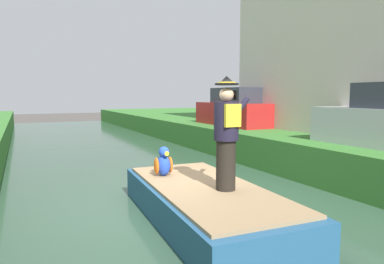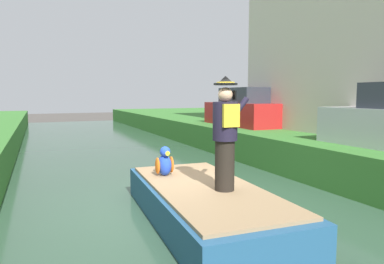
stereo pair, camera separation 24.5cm
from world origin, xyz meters
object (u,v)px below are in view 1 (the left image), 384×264
Objects in this scene: boat at (206,204)px; parked_car_red at (237,109)px; person_pirate at (227,134)px; parrot_plush at (163,163)px.

parked_car_red is (5.07, 6.71, 1.28)m from boat.
boat is 1.30m from person_pirate.
person_pirate is at bearing -68.17° from parrot_plush.
parrot_plush reaches higher than boat.
parrot_plush is (-0.36, 1.03, 0.55)m from boat.
boat is 1.23m from parrot_plush.
parrot_plush is at bearing 109.37° from boat.
parked_car_red is at bearing 52.90° from boat.
person_pirate is 3.25× the size of parrot_plush.
parrot_plush is (-0.55, 1.38, -0.68)m from person_pirate.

